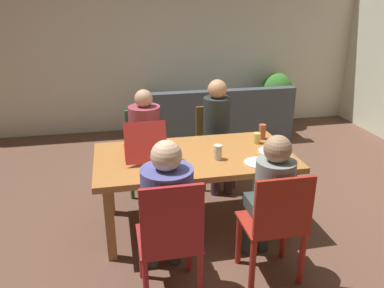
# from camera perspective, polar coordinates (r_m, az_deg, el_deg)

# --- Properties ---
(ground_plane) EXTENTS (20.00, 20.00, 0.00)m
(ground_plane) POSITION_cam_1_polar(r_m,az_deg,el_deg) (3.83, 0.31, -11.64)
(ground_plane) COLOR brown
(back_wall) EXTENTS (6.74, 0.12, 2.77)m
(back_wall) POSITION_cam_1_polar(r_m,az_deg,el_deg) (6.21, -5.64, 14.77)
(back_wall) COLOR silver
(back_wall) RESTS_ON ground
(dining_table) EXTENTS (1.77, 0.95, 0.73)m
(dining_table) POSITION_cam_1_polar(r_m,az_deg,el_deg) (3.52, 0.33, -2.77)
(dining_table) COLOR #B57236
(dining_table) RESTS_ON ground
(chair_0) EXTENTS (0.40, 0.41, 0.88)m
(chair_0) POSITION_cam_1_polar(r_m,az_deg,el_deg) (4.48, 3.27, 0.50)
(chair_0) COLOR brown
(chair_0) RESTS_ON ground
(person_0) EXTENTS (0.30, 0.47, 1.22)m
(person_0) POSITION_cam_1_polar(r_m,az_deg,el_deg) (4.28, 3.80, 2.63)
(person_0) COLOR #432D3F
(person_0) RESTS_ON ground
(chair_1) EXTENTS (0.42, 0.44, 0.88)m
(chair_1) POSITION_cam_1_polar(r_m,az_deg,el_deg) (4.36, -6.88, -0.37)
(chair_1) COLOR #356C3D
(chair_1) RESTS_ON ground
(person_1) EXTENTS (0.34, 0.55, 1.15)m
(person_1) POSITION_cam_1_polar(r_m,az_deg,el_deg) (4.15, -6.80, 1.38)
(person_1) COLOR #432F3D
(person_1) RESTS_ON ground
(chair_2) EXTENTS (0.46, 0.39, 0.92)m
(chair_2) POSITION_cam_1_polar(r_m,az_deg,el_deg) (2.98, 12.20, -11.48)
(chair_2) COLOR #A92A1C
(chair_2) RESTS_ON ground
(person_2) EXTENTS (0.29, 0.49, 1.16)m
(person_2) POSITION_cam_1_polar(r_m,az_deg,el_deg) (3.00, 11.40, -7.05)
(person_2) COLOR #384342
(person_2) RESTS_ON ground
(chair_3) EXTENTS (0.43, 0.44, 0.98)m
(chair_3) POSITION_cam_1_polar(r_m,az_deg,el_deg) (2.71, -3.19, -13.63)
(chair_3) COLOR #AF282C
(chair_3) RESTS_ON ground
(person_3) EXTENTS (0.36, 0.55, 1.20)m
(person_3) POSITION_cam_1_polar(r_m,az_deg,el_deg) (2.74, -3.75, -8.76)
(person_3) COLOR #38423E
(person_3) RESTS_ON ground
(pizza_box_0) EXTENTS (0.36, 0.51, 0.35)m
(pizza_box_0) POSITION_cam_1_polar(r_m,az_deg,el_deg) (3.52, -7.02, -0.70)
(pizza_box_0) COLOR red
(pizza_box_0) RESTS_ON dining_table
(plate_0) EXTENTS (0.24, 0.24, 0.01)m
(plate_0) POSITION_cam_1_polar(r_m,az_deg,el_deg) (3.63, 11.61, -1.05)
(plate_0) COLOR white
(plate_0) RESTS_ON dining_table
(plate_1) EXTENTS (0.24, 0.24, 0.01)m
(plate_1) POSITION_cam_1_polar(r_m,az_deg,el_deg) (3.36, 9.72, -2.72)
(plate_1) COLOR white
(plate_1) RESTS_ON dining_table
(drinking_glass_0) EXTENTS (0.07, 0.07, 0.15)m
(drinking_glass_0) POSITION_cam_1_polar(r_m,az_deg,el_deg) (3.91, 10.26, 1.79)
(drinking_glass_0) COLOR #B35232
(drinking_glass_0) RESTS_ON dining_table
(drinking_glass_1) EXTENTS (0.08, 0.08, 0.13)m
(drinking_glass_1) POSITION_cam_1_polar(r_m,az_deg,el_deg) (3.38, 3.79, -1.21)
(drinking_glass_1) COLOR silver
(drinking_glass_1) RESTS_ON dining_table
(drinking_glass_2) EXTENTS (0.07, 0.07, 0.10)m
(drinking_glass_2) POSITION_cam_1_polar(r_m,az_deg,el_deg) (3.79, 9.47, 0.86)
(drinking_glass_2) COLOR #DACC5F
(drinking_glass_2) RESTS_ON dining_table
(drinking_glass_3) EXTENTS (0.07, 0.07, 0.12)m
(drinking_glass_3) POSITION_cam_1_polar(r_m,az_deg,el_deg) (3.37, -2.51, -1.44)
(drinking_glass_3) COLOR silver
(drinking_glass_3) RESTS_ON dining_table
(couch) EXTENTS (2.09, 0.92, 0.81)m
(couch) POSITION_cam_1_polar(r_m,az_deg,el_deg) (5.95, 3.77, 3.68)
(couch) COLOR #454D54
(couch) RESTS_ON ground
(potted_plant) EXTENTS (0.50, 0.50, 0.89)m
(potted_plant) POSITION_cam_1_polar(r_m,az_deg,el_deg) (6.53, 12.27, 6.97)
(potted_plant) COLOR #A97451
(potted_plant) RESTS_ON ground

